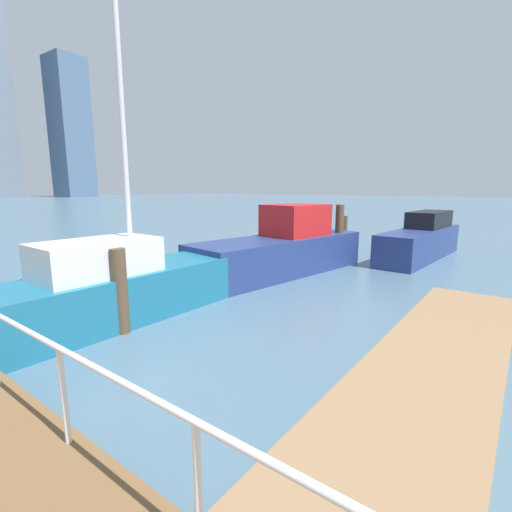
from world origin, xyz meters
TOP-DOWN VIEW (x-y plane):
  - ground_plane at (0.00, 20.00)m, footprint 300.00×300.00m
  - floating_dock at (1.56, 11.39)m, footprint 10.12×2.00m
  - dock_piling_0 at (8.68, 16.32)m, footprint 0.32×0.32m
  - dock_piling_2 at (-0.54, 17.03)m, footprint 0.31×0.31m
  - dock_piling_3 at (10.93, 17.11)m, footprint 0.30×0.30m
  - moored_boat_1 at (6.23, 17.36)m, footprint 7.30×3.21m
  - moored_boat_2 at (12.24, 14.06)m, footprint 6.78×1.98m
  - moored_boat_3 at (0.17, 17.82)m, footprint 6.95×1.93m
  - skyline_tower_6 at (61.84, 140.32)m, footprint 10.74×11.26m

SIDE VIEW (x-z plane):
  - ground_plane at x=0.00m, z-range 0.00..0.00m
  - floating_dock at x=1.56m, z-range 0.00..0.18m
  - moored_boat_3 at x=0.17m, z-range -3.58..5.09m
  - moored_boat_2 at x=12.24m, z-range -0.19..1.80m
  - moored_boat_1 at x=6.23m, z-range -0.35..2.08m
  - dock_piling_3 at x=10.93m, z-range 0.00..1.79m
  - dock_piling_2 at x=-0.54m, z-range 0.00..1.80m
  - dock_piling_0 at x=8.68m, z-range 0.00..2.39m
  - skyline_tower_6 at x=61.84m, z-range 0.00..46.26m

